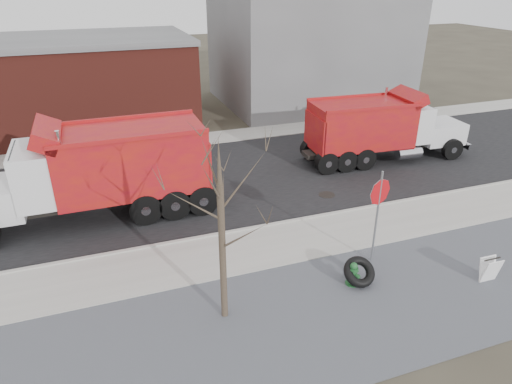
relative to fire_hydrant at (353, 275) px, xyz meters
name	(u,v)px	position (x,y,z in m)	size (l,w,h in m)	color
ground	(293,246)	(-0.84, 2.56, -0.36)	(120.00, 120.00, 0.00)	#383328
gravel_verge	(343,309)	(-0.84, -0.94, -0.35)	(60.00, 5.00, 0.03)	slate
sidewalk	(290,242)	(-0.84, 2.81, -0.33)	(60.00, 2.50, 0.06)	#9E9B93
curb	(276,224)	(-0.84, 4.11, -0.31)	(60.00, 0.15, 0.11)	#9E9B93
road	(238,177)	(-0.84, 8.86, -0.35)	(60.00, 9.40, 0.02)	black
far_sidewalk	(207,138)	(-0.84, 14.56, -0.33)	(60.00, 2.00, 0.06)	#9E9B93
building_grey	(308,44)	(8.16, 20.56, 3.64)	(12.00, 10.00, 8.00)	gray
building_brick	(13,87)	(-10.84, 19.56, 2.29)	(20.20, 8.20, 5.30)	maroon
bare_tree	(221,211)	(-4.04, -0.04, 2.94)	(3.20, 3.20, 5.20)	#382D23
fire_hydrant	(353,275)	(0.00, 0.00, 0.00)	(0.44, 0.44, 0.79)	#24602C
truck_tire	(359,272)	(0.19, -0.02, 0.07)	(1.02, 0.96, 0.84)	black
stop_sign	(379,203)	(1.24, 0.90, 1.79)	(0.84, 0.26, 3.20)	gray
sandwich_board	(490,270)	(3.98, -1.26, 0.07)	(0.59, 0.38, 0.81)	white
dump_truck_red_a	(380,127)	(6.46, 8.59, 1.38)	(8.51, 2.83, 3.42)	black
dump_truck_red_b	(98,169)	(-6.84, 7.03, 1.62)	(9.29, 2.72, 3.89)	black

